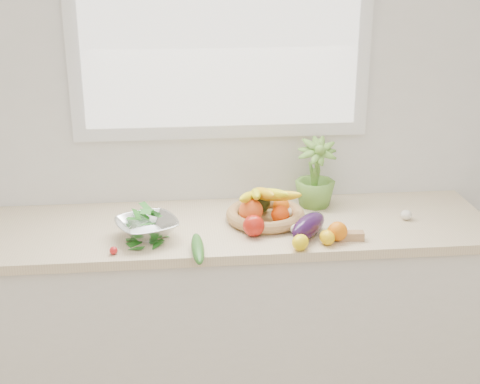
{
  "coord_description": "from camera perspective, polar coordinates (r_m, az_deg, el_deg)",
  "views": [
    {
      "loc": [
        -0.21,
        -0.64,
        2.01
      ],
      "look_at": [
        0.05,
        1.93,
        1.05
      ],
      "focal_mm": 50.0,
      "sensor_mm": 36.0,
      "label": 1
    }
  ],
  "objects": [
    {
      "name": "window_frame",
      "position": [
        2.89,
        -1.65,
        15.23
      ],
      "size": [
        1.3,
        0.03,
        1.1
      ],
      "primitive_type": "cube",
      "color": "white",
      "rests_on": "back_wall"
    },
    {
      "name": "fruit_basket",
      "position": [
        2.84,
        2.11,
        -1.56
      ],
      "size": [
        0.41,
        0.41,
        0.18
      ],
      "color": "tan",
      "rests_on": "countertop"
    },
    {
      "name": "back_wall",
      "position": [
        2.97,
        -1.59,
        7.56
      ],
      "size": [
        4.5,
        0.02,
        2.7
      ],
      "primitive_type": "cube",
      "color": "white",
      "rests_on": "ground"
    },
    {
      "name": "orange_loose",
      "position": [
        2.69,
        8.33,
        -3.34
      ],
      "size": [
        0.09,
        0.09,
        0.08
      ],
      "primitive_type": "sphere",
      "rotation": [
        0.0,
        0.0,
        -0.21
      ],
      "color": "orange",
      "rests_on": "countertop"
    },
    {
      "name": "window_pane",
      "position": [
        2.87,
        -1.62,
        15.2
      ],
      "size": [
        1.18,
        0.01,
        0.98
      ],
      "primitive_type": "cube",
      "color": "white",
      "rests_on": "window_frame"
    },
    {
      "name": "apple",
      "position": [
        2.7,
        1.18,
        -2.89
      ],
      "size": [
        0.12,
        0.12,
        0.09
      ],
      "primitive_type": "sphere",
      "rotation": [
        0.0,
        0.0,
        0.39
      ],
      "color": "#AF190E",
      "rests_on": "countertop"
    },
    {
      "name": "garlic_b",
      "position": [
        2.89,
        4.04,
        -1.75
      ],
      "size": [
        0.07,
        0.07,
        0.05
      ],
      "primitive_type": "ellipsoid",
      "rotation": [
        0.0,
        0.0,
        0.43
      ],
      "color": "white",
      "rests_on": "countertop"
    },
    {
      "name": "countertop",
      "position": [
        2.83,
        -1.05,
        -3.12
      ],
      "size": [
        2.24,
        0.62,
        0.04
      ],
      "primitive_type": "cube",
      "color": "beige",
      "rests_on": "counter_cabinet"
    },
    {
      "name": "colander_with_spinach",
      "position": [
        2.69,
        -7.96,
        -2.69
      ],
      "size": [
        0.31,
        0.31,
        0.12
      ],
      "color": "silver",
      "rests_on": "countertop"
    },
    {
      "name": "radish",
      "position": [
        2.6,
        -10.74,
        -4.92
      ],
      "size": [
        0.03,
        0.03,
        0.03
      ],
      "primitive_type": "sphere",
      "rotation": [
        0.0,
        0.0,
        -0.06
      ],
      "color": "red",
      "rests_on": "countertop"
    },
    {
      "name": "lemon_a",
      "position": [
        2.65,
        7.45,
        -3.87
      ],
      "size": [
        0.07,
        0.08,
        0.06
      ],
      "primitive_type": "ellipsoid",
      "rotation": [
        0.0,
        0.0,
        0.22
      ],
      "color": "yellow",
      "rests_on": "countertop"
    },
    {
      "name": "lemon_c",
      "position": [
        2.7,
        8.15,
        -3.4
      ],
      "size": [
        0.09,
        0.09,
        0.06
      ],
      "primitive_type": "ellipsoid",
      "rotation": [
        0.0,
        0.0,
        0.99
      ],
      "color": "yellow",
      "rests_on": "countertop"
    },
    {
      "name": "cucumber",
      "position": [
        2.55,
        -3.63,
        -4.82
      ],
      "size": [
        0.05,
        0.27,
        0.05
      ],
      "primitive_type": "ellipsoid",
      "rotation": [
        0.0,
        0.0,
        0.02
      ],
      "color": "#265218",
      "rests_on": "countertop"
    },
    {
      "name": "ginger",
      "position": [
        2.71,
        9.42,
        -3.7
      ],
      "size": [
        0.11,
        0.05,
        0.03
      ],
      "primitive_type": "cube",
      "rotation": [
        0.0,
        0.0,
        -0.1
      ],
      "color": "tan",
      "rests_on": "countertop"
    },
    {
      "name": "eggplant",
      "position": [
        2.7,
        5.86,
        -2.9
      ],
      "size": [
        0.21,
        0.24,
        0.09
      ],
      "primitive_type": "ellipsoid",
      "rotation": [
        0.0,
        0.0,
        -0.66
      ],
      "color": "#270E35",
      "rests_on": "countertop"
    },
    {
      "name": "garlic_c",
      "position": [
        2.73,
        4.83,
        -3.17
      ],
      "size": [
        0.06,
        0.06,
        0.04
      ],
      "primitive_type": "ellipsoid",
      "rotation": [
        0.0,
        0.0,
        0.25
      ],
      "color": "silver",
      "rests_on": "countertop"
    },
    {
      "name": "lemon_b",
      "position": [
        2.59,
        5.16,
        -4.3
      ],
      "size": [
        0.09,
        0.1,
        0.06
      ],
      "primitive_type": "ellipsoid",
      "rotation": [
        0.0,
        0.0,
        -0.58
      ],
      "color": "yellow",
      "rests_on": "countertop"
    },
    {
      "name": "garlic_a",
      "position": [
        2.95,
        14.0,
        -1.91
      ],
      "size": [
        0.06,
        0.06,
        0.04
      ],
      "primitive_type": "ellipsoid",
      "rotation": [
        0.0,
        0.0,
        0.16
      ],
      "color": "white",
      "rests_on": "countertop"
    },
    {
      "name": "potted_herb",
      "position": [
        2.99,
        6.46,
        1.51
      ],
      "size": [
        0.19,
        0.19,
        0.32
      ],
      "primitive_type": "imported",
      "rotation": [
        0.0,
        0.0,
        -0.04
      ],
      "color": "#629636",
      "rests_on": "countertop"
    },
    {
      "name": "counter_cabinet",
      "position": [
        3.04,
        -0.99,
        -10.9
      ],
      "size": [
        2.2,
        0.58,
        0.86
      ],
      "primitive_type": "cube",
      "color": "silver",
      "rests_on": "ground"
    }
  ]
}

